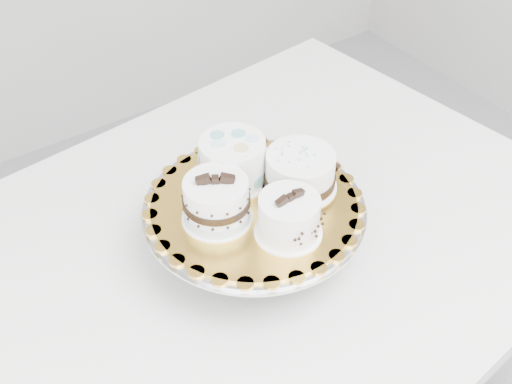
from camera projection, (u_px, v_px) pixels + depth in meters
table at (225, 278)px, 1.14m from camera, size 1.38×1.01×0.75m
cake_stand at (254, 219)px, 1.05m from camera, size 0.36×0.36×0.10m
cake_board at (254, 204)px, 1.03m from camera, size 0.42×0.42×0.00m
cake_swirl at (289, 218)px, 0.96m from camera, size 0.10×0.10×0.08m
cake_banded at (217, 202)px, 0.98m from camera, size 0.14×0.14×0.09m
cake_dots at (233, 160)px, 1.05m from camera, size 0.13×0.13×0.08m
cake_ribbon at (301, 172)px, 1.04m from camera, size 0.15×0.15×0.07m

